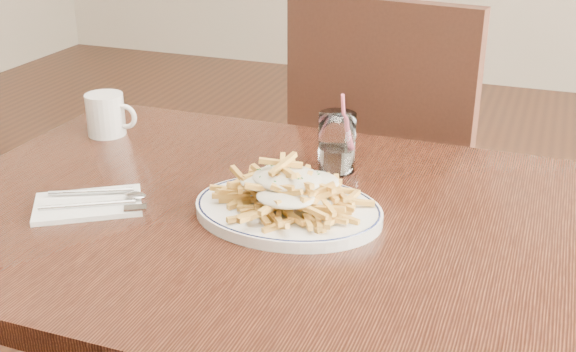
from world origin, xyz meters
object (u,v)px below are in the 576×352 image
at_px(chair_far, 392,163).
at_px(water_glass, 337,146).
at_px(table, 285,255).
at_px(fries_plate, 288,210).
at_px(loaded_fries, 288,185).
at_px(coffee_mug, 107,115).

height_order(chair_far, water_glass, chair_far).
xyz_separation_m(table, fries_plate, (0.01, -0.01, 0.09)).
height_order(chair_far, fries_plate, chair_far).
bearing_deg(table, loaded_fries, -46.94).
relative_size(chair_far, coffee_mug, 9.05).
relative_size(water_glass, coffee_mug, 1.35).
bearing_deg(loaded_fries, coffee_mug, 155.47).
relative_size(fries_plate, coffee_mug, 3.10).
height_order(chair_far, loaded_fries, chair_far).
bearing_deg(table, coffee_mug, 155.97).
distance_m(loaded_fries, water_glass, 0.21).
relative_size(table, water_glass, 8.08).
bearing_deg(loaded_fries, chair_far, 88.96).
distance_m(water_glass, coffee_mug, 0.50).
bearing_deg(coffee_mug, water_glass, -1.58).
relative_size(chair_far, water_glass, 6.70).
distance_m(fries_plate, loaded_fries, 0.04).
bearing_deg(water_glass, table, -97.28).
height_order(fries_plate, coffee_mug, coffee_mug).
distance_m(table, fries_plate, 0.09).
xyz_separation_m(table, coffee_mug, (-0.47, 0.21, 0.12)).
bearing_deg(fries_plate, coffee_mug, 155.47).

